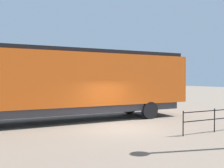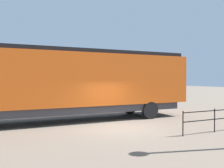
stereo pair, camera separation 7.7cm
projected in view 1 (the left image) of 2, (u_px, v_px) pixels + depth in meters
ground_plane at (120, 128)px, 12.81m from camera, size 120.00×120.00×0.00m
locomotive at (76, 82)px, 15.10m from camera, size 2.95×16.00×4.33m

